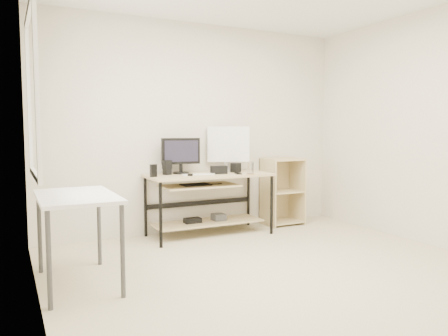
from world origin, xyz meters
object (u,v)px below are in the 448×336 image
desk (207,191)px  side_table (77,204)px  black_monitor (181,153)px  white_imac (228,146)px  audio_controller (153,171)px  shelf_unit (281,191)px

desk → side_table: (-1.65, -1.06, 0.13)m
black_monitor → white_imac: (0.66, 0.02, 0.08)m
white_imac → black_monitor: bearing=-155.8°
side_table → audio_controller: bearing=46.4°
white_imac → audio_controller: white_imac is taller
desk → white_imac: bearing=25.5°
desk → black_monitor: 0.56m
black_monitor → audio_controller: (-0.41, -0.20, -0.18)m
side_table → black_monitor: (1.38, 1.22, 0.33)m
desk → black_monitor: bearing=149.3°
desk → shelf_unit: size_ratio=1.67×
desk → black_monitor: (-0.27, 0.16, 0.46)m
desk → black_monitor: size_ratio=3.18×
side_table → audio_controller: audio_controller is taller
shelf_unit → black_monitor: bearing=180.0°
audio_controller → shelf_unit: bearing=-2.2°
side_table → shelf_unit: size_ratio=1.11×
black_monitor → white_imac: white_imac is taller
white_imac → audio_controller: bearing=-146.1°
side_table → shelf_unit: shelf_unit is taller
audio_controller → white_imac: bearing=3.4°
black_monitor → white_imac: 0.66m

